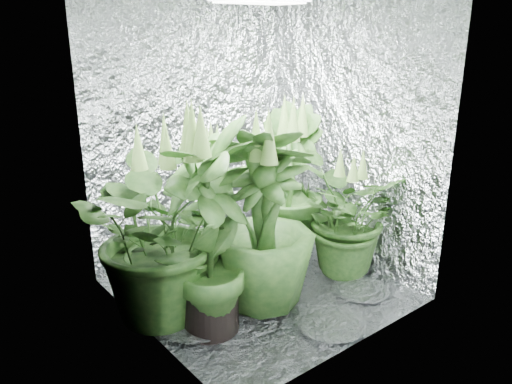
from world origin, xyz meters
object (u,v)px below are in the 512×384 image
Objects in this scene: plant_e at (348,216)px; plant_a at (163,229)px; plant_f at (208,231)px; plant_c at (284,188)px; plant_b at (215,208)px; plant_d at (263,220)px; circulation_fan at (269,221)px.

plant_a is at bearing 166.51° from plant_e.
plant_e is 1.12m from plant_f.
plant_a is 1.06m from plant_c.
plant_c is 0.93× the size of plant_f.
plant_a is 0.91× the size of plant_f.
plant_a is 1.14× the size of plant_e.
plant_a is 0.97× the size of plant_c.
plant_b is 0.54m from plant_c.
plant_e is (0.19, -0.44, -0.13)m from plant_c.
plant_d is at bearing 2.06° from plant_f.
plant_c is at bearing -12.08° from plant_b.
plant_a is 3.26× the size of circulation_fan.
plant_f is (-0.92, -0.41, 0.04)m from plant_c.
plant_b is 2.99× the size of circulation_fan.
plant_a is at bearing 154.40° from plant_d.
plant_e is at bearing -3.63° from plant_d.
plant_a is 0.58m from plant_d.
plant_e is at bearing -1.60° from plant_f.
plant_e reaches higher than circulation_fan.
circulation_fan is (1.10, 0.79, -0.45)m from plant_f.
plant_c is at bearing -138.50° from circulation_fan.
plant_a is at bearing -172.37° from plant_c.
plant_c is 0.59m from circulation_fan.
plant_c is at bearing 7.63° from plant_a.
plant_f is 1.43m from circulation_fan.
plant_b is 0.83m from circulation_fan.
plant_b reaches higher than plant_e.
plant_b is at bearing 25.46° from plant_a.
plant_d is 0.94× the size of plant_f.
plant_f is at bearing -177.94° from plant_d.
plant_c is at bearing 37.03° from plant_d.
plant_c is at bearing 23.96° from plant_f.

